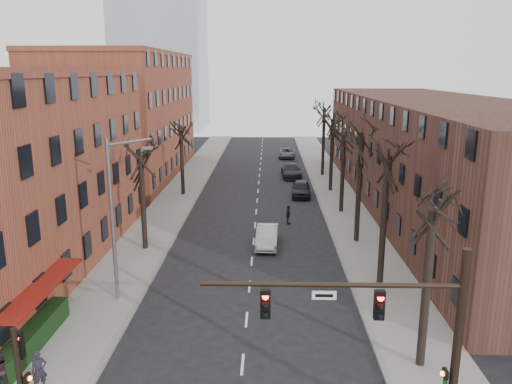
# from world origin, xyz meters

# --- Properties ---
(sidewalk_left) EXTENTS (4.00, 90.00, 0.15)m
(sidewalk_left) POSITION_xyz_m (-8.00, 35.00, 0.07)
(sidewalk_left) COLOR gray
(sidewalk_left) RESTS_ON ground
(sidewalk_right) EXTENTS (4.00, 90.00, 0.15)m
(sidewalk_right) POSITION_xyz_m (8.00, 35.00, 0.07)
(sidewalk_right) COLOR gray
(sidewalk_right) RESTS_ON ground
(building_left_far) EXTENTS (12.00, 28.00, 14.00)m
(building_left_far) POSITION_xyz_m (-16.00, 44.00, 7.00)
(building_left_far) COLOR brown
(building_left_far) RESTS_ON ground
(building_right) EXTENTS (12.00, 50.00, 10.00)m
(building_right) POSITION_xyz_m (16.00, 30.00, 5.00)
(building_right) COLOR #4C2D23
(building_right) RESTS_ON ground
(awning_left) EXTENTS (1.20, 7.00, 0.15)m
(awning_left) POSITION_xyz_m (-9.40, 6.00, 0.00)
(awning_left) COLOR maroon
(awning_left) RESTS_ON ground
(hedge) EXTENTS (0.80, 6.00, 1.00)m
(hedge) POSITION_xyz_m (-9.50, 5.00, 0.65)
(hedge) COLOR #173512
(hedge) RESTS_ON sidewalk_left
(tree_right_a) EXTENTS (5.20, 5.20, 10.00)m
(tree_right_a) POSITION_xyz_m (7.60, 4.00, 0.00)
(tree_right_a) COLOR black
(tree_right_a) RESTS_ON ground
(tree_right_b) EXTENTS (5.20, 5.20, 10.80)m
(tree_right_b) POSITION_xyz_m (7.60, 12.00, 0.00)
(tree_right_b) COLOR black
(tree_right_b) RESTS_ON ground
(tree_right_c) EXTENTS (5.20, 5.20, 11.60)m
(tree_right_c) POSITION_xyz_m (7.60, 20.00, 0.00)
(tree_right_c) COLOR black
(tree_right_c) RESTS_ON ground
(tree_right_d) EXTENTS (5.20, 5.20, 10.00)m
(tree_right_d) POSITION_xyz_m (7.60, 28.00, 0.00)
(tree_right_d) COLOR black
(tree_right_d) RESTS_ON ground
(tree_right_e) EXTENTS (5.20, 5.20, 10.80)m
(tree_right_e) POSITION_xyz_m (7.60, 36.00, 0.00)
(tree_right_e) COLOR black
(tree_right_e) RESTS_ON ground
(tree_right_f) EXTENTS (5.20, 5.20, 11.60)m
(tree_right_f) POSITION_xyz_m (7.60, 44.00, 0.00)
(tree_right_f) COLOR black
(tree_right_f) RESTS_ON ground
(tree_left_a) EXTENTS (5.20, 5.20, 9.50)m
(tree_left_a) POSITION_xyz_m (-7.60, 18.00, 0.00)
(tree_left_a) COLOR black
(tree_left_a) RESTS_ON ground
(tree_left_b) EXTENTS (5.20, 5.20, 9.50)m
(tree_left_b) POSITION_xyz_m (-7.60, 34.00, 0.00)
(tree_left_b) COLOR black
(tree_left_b) RESTS_ON ground
(signal_mast_arm) EXTENTS (8.14, 0.30, 7.20)m
(signal_mast_arm) POSITION_xyz_m (5.45, -1.00, 4.40)
(signal_mast_arm) COLOR black
(signal_mast_arm) RESTS_ON ground
(signal_pole_left) EXTENTS (0.47, 0.44, 4.40)m
(signal_pole_left) POSITION_xyz_m (-6.99, -0.95, 2.61)
(signal_pole_left) COLOR black
(signal_pole_left) RESTS_ON ground
(streetlight) EXTENTS (2.45, 0.22, 9.03)m
(streetlight) POSITION_xyz_m (-7.03, 10.00, 5.01)
(streetlight) COLOR slate
(streetlight) RESTS_ON ground
(silver_sedan) EXTENTS (1.69, 4.41, 1.43)m
(silver_sedan) POSITION_xyz_m (1.00, 19.08, 0.72)
(silver_sedan) COLOR #AAADB1
(silver_sedan) RESTS_ON ground
(parked_car_near) EXTENTS (2.09, 4.69, 1.57)m
(parked_car_near) POSITION_xyz_m (4.39, 33.89, 0.78)
(parked_car_near) COLOR black
(parked_car_near) RESTS_ON ground
(parked_car_mid) EXTENTS (2.45, 5.53, 1.58)m
(parked_car_mid) POSITION_xyz_m (3.80, 43.18, 0.79)
(parked_car_mid) COLOR black
(parked_car_mid) RESTS_ON ground
(parked_car_far) EXTENTS (2.61, 5.00, 1.34)m
(parked_car_far) POSITION_xyz_m (3.80, 56.95, 0.67)
(parked_car_far) COLOR #55575C
(parked_car_far) RESTS_ON ground
(pedestrian_a) EXTENTS (0.71, 0.68, 1.64)m
(pedestrian_a) POSITION_xyz_m (-7.83, 1.87, 0.97)
(pedestrian_a) COLOR black
(pedestrian_a) RESTS_ON sidewalk_left
(pedestrian_b) EXTENTS (0.79, 0.65, 1.48)m
(pedestrian_b) POSITION_xyz_m (-9.45, 2.04, 0.89)
(pedestrian_b) COLOR black
(pedestrian_b) RESTS_ON sidewalk_left
(pedestrian_crossing) EXTENTS (0.60, 1.00, 1.60)m
(pedestrian_crossing) POSITION_xyz_m (2.73, 24.35, 0.80)
(pedestrian_crossing) COLOR black
(pedestrian_crossing) RESTS_ON ground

